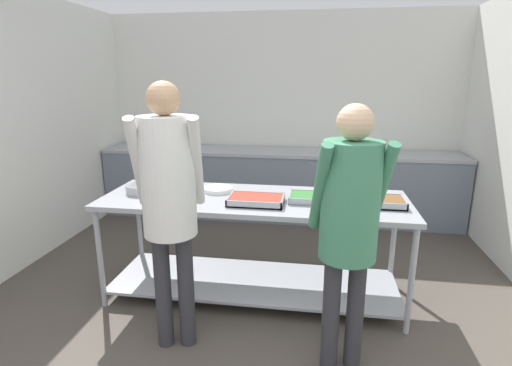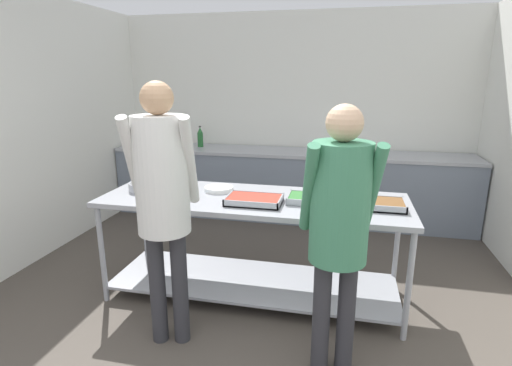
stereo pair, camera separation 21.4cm
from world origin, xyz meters
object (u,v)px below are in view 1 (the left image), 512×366
at_px(sauce_pan, 141,188).
at_px(broccoli_bowl, 177,192).
at_px(serving_tray_roast, 377,201).
at_px(serving_tray_vegetables, 256,200).
at_px(serving_tray_greens, 317,198).
at_px(plate_stack, 218,189).
at_px(guest_serving_left, 349,214).
at_px(water_bottle, 189,138).
at_px(guest_serving_right, 169,190).

xyz_separation_m(sauce_pan, broccoli_bowl, (0.35, -0.09, 0.00)).
bearing_deg(serving_tray_roast, serving_tray_vegetables, -173.26).
bearing_deg(serving_tray_greens, plate_stack, 169.79).
xyz_separation_m(guest_serving_left, water_bottle, (-1.92, 2.86, -0.02)).
bearing_deg(guest_serving_right, water_bottle, 105.60).
height_order(plate_stack, serving_tray_greens, serving_tray_greens).
distance_m(plate_stack, water_bottle, 2.13).
xyz_separation_m(broccoli_bowl, serving_tray_vegetables, (0.66, -0.05, -0.02)).
xyz_separation_m(serving_tray_vegetables, serving_tray_greens, (0.47, 0.12, -0.00)).
distance_m(guest_serving_left, water_bottle, 3.44).
xyz_separation_m(guest_serving_right, water_bottle, (-0.78, 2.81, -0.10)).
height_order(serving_tray_roast, guest_serving_right, guest_serving_right).
xyz_separation_m(broccoli_bowl, plate_stack, (0.28, 0.22, -0.03)).
relative_size(guest_serving_left, water_bottle, 6.03).
relative_size(serving_tray_roast, guest_serving_right, 0.23).
bearing_deg(guest_serving_right, plate_stack, 83.52).
distance_m(serving_tray_vegetables, guest_serving_left, 0.94).
distance_m(sauce_pan, guest_serving_left, 1.85).
bearing_deg(guest_serving_left, serving_tray_greens, 103.85).
bearing_deg(sauce_pan, serving_tray_roast, -0.81).
height_order(sauce_pan, broccoli_bowl, broccoli_bowl).
bearing_deg(sauce_pan, serving_tray_vegetables, -7.75).
relative_size(guest_serving_right, water_bottle, 6.45).
relative_size(serving_tray_vegetables, serving_tray_greens, 0.98).
bearing_deg(serving_tray_greens, broccoli_bowl, -176.41).
distance_m(serving_tray_roast, guest_serving_right, 1.59).
height_order(broccoli_bowl, plate_stack, broccoli_bowl).
bearing_deg(guest_serving_left, serving_tray_roast, 70.31).
xyz_separation_m(broccoli_bowl, serving_tray_greens, (1.13, 0.07, -0.02)).
bearing_deg(serving_tray_roast, guest_serving_right, -153.34).
height_order(broccoli_bowl, serving_tray_roast, broccoli_bowl).
relative_size(sauce_pan, plate_stack, 1.57).
height_order(serving_tray_greens, guest_serving_right, guest_serving_right).
height_order(serving_tray_roast, guest_serving_left, guest_serving_left).
bearing_deg(serving_tray_greens, guest_serving_right, -142.78).
bearing_deg(sauce_pan, serving_tray_greens, -0.59).
bearing_deg(guest_serving_right, sauce_pan, 126.06).
distance_m(plate_stack, serving_tray_greens, 0.86).
xyz_separation_m(sauce_pan, serving_tray_roast, (1.94, -0.03, -0.02)).
height_order(plate_stack, serving_tray_roast, serving_tray_roast).
xyz_separation_m(serving_tray_vegetables, serving_tray_roast, (0.93, 0.11, -0.00)).
bearing_deg(guest_serving_left, sauce_pan, 154.82).
relative_size(broccoli_bowl, serving_tray_vegetables, 0.56).
xyz_separation_m(guest_serving_left, guest_serving_right, (-1.13, 0.05, 0.08)).
bearing_deg(serving_tray_vegetables, water_bottle, 119.66).
distance_m(serving_tray_roast, water_bottle, 3.04).
bearing_deg(serving_tray_vegetables, broccoli_bowl, 175.54).
xyz_separation_m(serving_tray_vegetables, water_bottle, (-1.26, 2.21, 0.13)).
bearing_deg(serving_tray_greens, sauce_pan, 179.41).
distance_m(sauce_pan, serving_tray_vegetables, 1.02).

